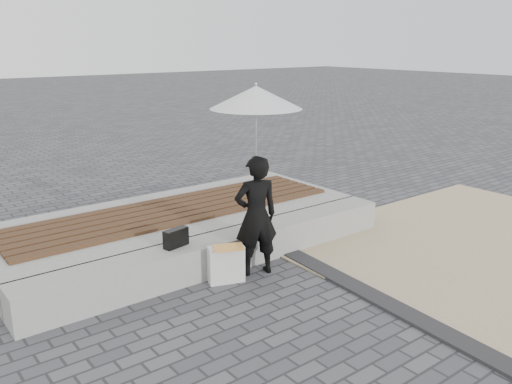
% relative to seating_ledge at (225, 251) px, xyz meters
% --- Properties ---
extents(ground, '(80.00, 80.00, 0.00)m').
position_rel_seating_ledge_xyz_m(ground, '(0.00, -1.60, -0.20)').
color(ground, '#4E4F54').
rests_on(ground, ground).
extents(edging_band, '(0.61, 5.20, 0.04)m').
position_rel_seating_ledge_xyz_m(edging_band, '(0.75, -2.10, -0.18)').
color(edging_band, '#29292B').
rests_on(edging_band, ground).
extents(seating_ledge, '(5.00, 0.45, 0.40)m').
position_rel_seating_ledge_xyz_m(seating_ledge, '(0.00, 0.00, 0.00)').
color(seating_ledge, '#A1A19C').
rests_on(seating_ledge, ground).
extents(timber_platform, '(5.00, 2.00, 0.40)m').
position_rel_seating_ledge_xyz_m(timber_platform, '(0.00, 1.20, 0.00)').
color(timber_platform, '#A7A8A2').
rests_on(timber_platform, ground).
extents(timber_decking, '(4.60, 1.20, 0.04)m').
position_rel_seating_ledge_xyz_m(timber_decking, '(0.00, 1.20, 0.22)').
color(timber_decking, '#4E301B').
rests_on(timber_decking, timber_platform).
extents(woman, '(0.60, 0.48, 1.42)m').
position_rel_seating_ledge_xyz_m(woman, '(0.18, -0.39, 0.51)').
color(woman, black).
rests_on(woman, ground).
extents(parasol, '(1.02, 1.02, 1.30)m').
position_rel_seating_ledge_xyz_m(parasol, '(0.18, -0.39, 1.87)').
color(parasol, '#B9B9BE').
rests_on(parasol, ground).
extents(handbag, '(0.32, 0.17, 0.21)m').
position_rel_seating_ledge_xyz_m(handbag, '(-0.65, 0.03, 0.31)').
color(handbag, black).
rests_on(handbag, seating_ledge).
extents(canvas_tote, '(0.44, 0.30, 0.43)m').
position_rel_seating_ledge_xyz_m(canvas_tote, '(-0.24, -0.37, 0.01)').
color(canvas_tote, white).
rests_on(canvas_tote, ground).
extents(magazine, '(0.39, 0.35, 0.01)m').
position_rel_seating_ledge_xyz_m(magazine, '(-0.24, -0.42, 0.23)').
color(magazine, '#DF5B40').
rests_on(magazine, canvas_tote).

